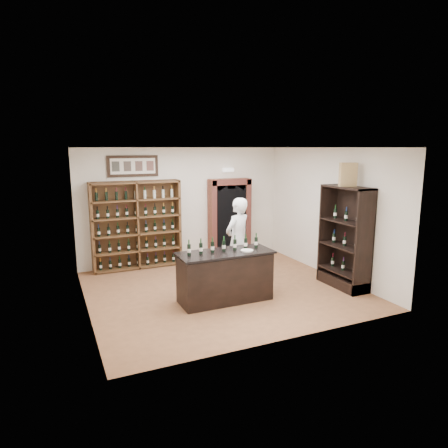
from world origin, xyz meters
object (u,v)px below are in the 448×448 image
at_px(wine_shelf, 137,225).
at_px(side_cabinet, 345,253).
at_px(tasting_counter, 225,277).
at_px(wine_crate, 348,175).
at_px(counter_bottle_0, 189,250).
at_px(shopkeeper, 238,240).

xyz_separation_m(wine_shelf, side_cabinet, (3.82, -3.23, -0.35)).
xyz_separation_m(tasting_counter, wine_crate, (2.66, -0.32, 1.95)).
relative_size(counter_bottle_0, shopkeeper, 0.16).
height_order(counter_bottle_0, shopkeeper, shopkeeper).
bearing_deg(counter_bottle_0, shopkeeper, 31.42).
relative_size(side_cabinet, shopkeeper, 1.15).
bearing_deg(counter_bottle_0, tasting_counter, -4.82).
distance_m(side_cabinet, shopkeeper, 2.36).
xyz_separation_m(shopkeeper, wine_crate, (1.92, -1.27, 1.49)).
xyz_separation_m(tasting_counter, side_cabinet, (2.72, -0.30, 0.26)).
bearing_deg(tasting_counter, shopkeeper, 52.24).
xyz_separation_m(wine_shelf, wine_crate, (3.76, -3.26, 1.35)).
relative_size(tasting_counter, side_cabinet, 0.85).
relative_size(side_cabinet, wine_crate, 4.47).
bearing_deg(shopkeeper, counter_bottle_0, 6.95).
xyz_separation_m(wine_shelf, shopkeeper, (1.84, -1.98, -0.14)).
distance_m(wine_shelf, side_cabinet, 5.02).
bearing_deg(wine_crate, tasting_counter, -165.38).
xyz_separation_m(tasting_counter, counter_bottle_0, (-0.72, 0.06, 0.61)).
bearing_deg(wine_shelf, tasting_counter, -69.44).
bearing_deg(shopkeeper, tasting_counter, 27.77).
distance_m(side_cabinet, wine_crate, 1.69).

